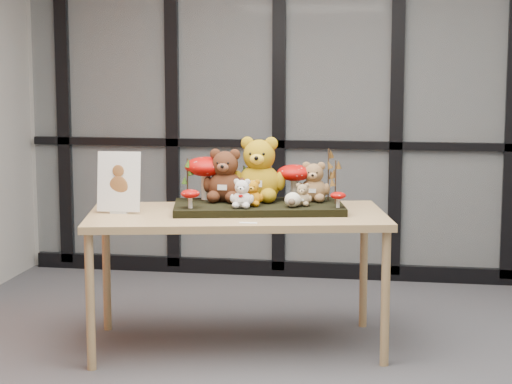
% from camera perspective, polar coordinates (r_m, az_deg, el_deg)
% --- Properties ---
extents(room_shell, '(5.00, 5.00, 5.00)m').
position_cam_1_polar(room_shell, '(4.67, 2.64, 7.84)').
color(room_shell, '#AEABA4').
rests_on(room_shell, floor).
extents(glass_partition, '(4.90, 0.06, 2.78)m').
position_cam_1_polar(glass_partition, '(7.13, 5.03, 5.85)').
color(glass_partition, '#2D383F').
rests_on(glass_partition, floor).
extents(display_table, '(1.88, 1.21, 0.81)m').
position_cam_1_polar(display_table, '(5.45, -1.18, -1.96)').
color(display_table, tan).
rests_on(display_table, floor).
extents(diorama_tray, '(1.08, 0.69, 0.04)m').
position_cam_1_polar(diorama_tray, '(5.50, 0.16, -0.94)').
color(diorama_tray, black).
rests_on(diorama_tray, display_table).
extents(bear_pooh_yellow, '(0.38, 0.36, 0.43)m').
position_cam_1_polar(bear_pooh_yellow, '(5.59, 0.21, 1.64)').
color(bear_pooh_yellow, '#A88010').
rests_on(bear_pooh_yellow, diorama_tray).
extents(bear_brown_medium, '(0.31, 0.29, 0.35)m').
position_cam_1_polar(bear_brown_medium, '(5.57, -1.91, 1.21)').
color(bear_brown_medium, '#462212').
rests_on(bear_brown_medium, diorama_tray).
extents(bear_tan_back, '(0.23, 0.22, 0.26)m').
position_cam_1_polar(bear_tan_back, '(5.58, 3.57, 0.77)').
color(bear_tan_back, olive).
rests_on(bear_tan_back, diorama_tray).
extents(bear_small_yellow, '(0.15, 0.14, 0.17)m').
position_cam_1_polar(bear_small_yellow, '(5.40, -0.22, 0.05)').
color(bear_small_yellow, '#C6770B').
rests_on(bear_small_yellow, diorama_tray).
extents(bear_white_bow, '(0.16, 0.15, 0.18)m').
position_cam_1_polar(bear_white_bow, '(5.33, -0.86, 0.01)').
color(bear_white_bow, white).
rests_on(bear_white_bow, diorama_tray).
extents(bear_beige_small, '(0.13, 0.12, 0.15)m').
position_cam_1_polar(bear_beige_small, '(5.41, 2.88, -0.08)').
color(bear_beige_small, '#99805A').
rests_on(bear_beige_small, diorama_tray).
extents(plush_cream_hedgehog, '(0.08, 0.08, 0.10)m').
position_cam_1_polar(plush_cream_hedgehog, '(5.36, 2.28, -0.43)').
color(plush_cream_hedgehog, white).
rests_on(plush_cream_hedgehog, diorama_tray).
extents(mushroom_back_left, '(0.26, 0.26, 0.29)m').
position_cam_1_polar(mushroom_back_left, '(5.65, -3.09, 0.99)').
color(mushroom_back_left, '#9B0705').
rests_on(mushroom_back_left, diorama_tray).
extents(mushroom_back_right, '(0.22, 0.22, 0.24)m').
position_cam_1_polar(mushroom_back_right, '(5.61, 2.39, 0.70)').
color(mushroom_back_right, '#9B0705').
rests_on(mushroom_back_right, diorama_tray).
extents(mushroom_front_left, '(0.11, 0.11, 0.12)m').
position_cam_1_polar(mushroom_front_left, '(5.33, -4.06, -0.36)').
color(mushroom_front_left, '#9B0705').
rests_on(mushroom_front_left, diorama_tray).
extents(mushroom_front_right, '(0.09, 0.09, 0.10)m').
position_cam_1_polar(mushroom_front_right, '(5.36, 5.07, -0.43)').
color(mushroom_front_right, '#9B0705').
rests_on(mushroom_front_right, diorama_tray).
extents(sprig_green_far_left, '(0.05, 0.05, 0.26)m').
position_cam_1_polar(sprig_green_far_left, '(5.60, -4.24, 0.76)').
color(sprig_green_far_left, '#1E3D0D').
rests_on(sprig_green_far_left, diorama_tray).
extents(sprig_green_mid_left, '(0.05, 0.05, 0.25)m').
position_cam_1_polar(sprig_green_mid_left, '(5.65, -2.63, 0.83)').
color(sprig_green_mid_left, '#1E3D0D').
rests_on(sprig_green_mid_left, diorama_tray).
extents(sprig_dry_far_right, '(0.05, 0.05, 0.32)m').
position_cam_1_polar(sprig_dry_far_right, '(5.62, 4.48, 1.08)').
color(sprig_dry_far_right, brown).
rests_on(sprig_dry_far_right, diorama_tray).
extents(sprig_dry_mid_right, '(0.05, 0.05, 0.26)m').
position_cam_1_polar(sprig_dry_mid_right, '(5.49, 4.91, 0.62)').
color(sprig_dry_mid_right, brown).
rests_on(sprig_dry_mid_right, diorama_tray).
extents(sprig_green_centre, '(0.05, 0.05, 0.21)m').
position_cam_1_polar(sprig_green_centre, '(5.67, -0.76, 0.61)').
color(sprig_green_centre, '#1E3D0D').
rests_on(sprig_green_centre, diorama_tray).
extents(sign_holder, '(0.26, 0.07, 0.36)m').
position_cam_1_polar(sign_holder, '(5.46, -8.44, 0.50)').
color(sign_holder, silver).
rests_on(sign_holder, display_table).
extents(label_card, '(0.10, 0.03, 0.00)m').
position_cam_1_polar(label_card, '(5.09, -0.48, -1.91)').
color(label_card, white).
rests_on(label_card, display_table).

